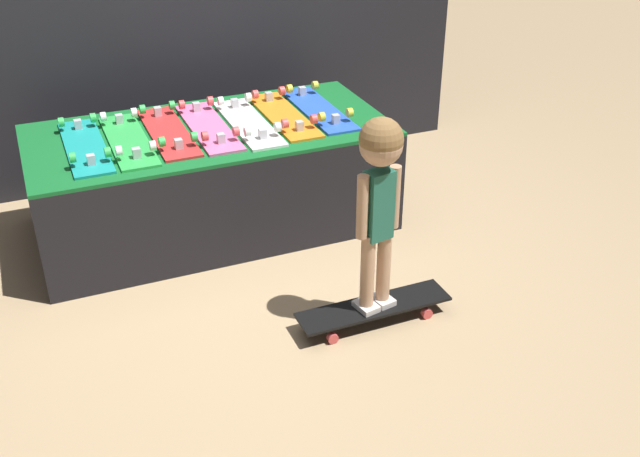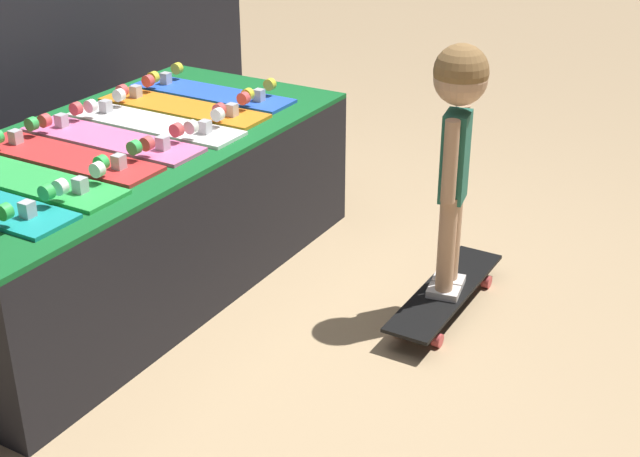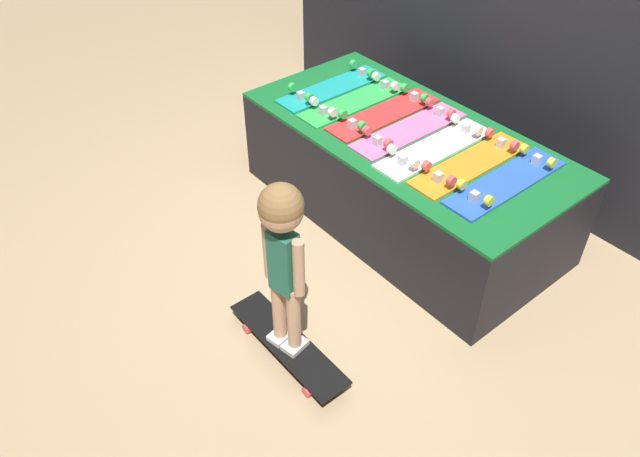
{
  "view_description": "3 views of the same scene",
  "coord_description": "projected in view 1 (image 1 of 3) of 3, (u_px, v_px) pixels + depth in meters",
  "views": [
    {
      "loc": [
        -0.94,
        -3.24,
        2.2
      ],
      "look_at": [
        0.31,
        -0.26,
        0.36
      ],
      "focal_mm": 42.0,
      "sensor_mm": 36.0,
      "label": 1
    },
    {
      "loc": [
        -2.39,
        -1.71,
        1.8
      ],
      "look_at": [
        0.21,
        -0.2,
        0.35
      ],
      "focal_mm": 50.0,
      "sensor_mm": 36.0,
      "label": 2
    },
    {
      "loc": [
        2.08,
        -1.76,
        2.52
      ],
      "look_at": [
        0.14,
        -0.17,
        0.39
      ],
      "focal_mm": 35.0,
      "sensor_mm": 36.0,
      "label": 3
    }
  ],
  "objects": [
    {
      "name": "display_rack",
      "position": [
        213.0,
        178.0,
        4.33
      ],
      "size": [
        2.0,
        0.96,
        0.61
      ],
      "color": "black",
      "rests_on": "ground_plane"
    },
    {
      "name": "skateboard_white_on_rack",
      "position": [
        248.0,
        122.0,
        4.23
      ],
      "size": [
        0.2,
        0.77,
        0.09
      ],
      "color": "white",
      "rests_on": "display_rack"
    },
    {
      "name": "skateboard_green_on_rack",
      "position": [
        128.0,
        139.0,
        4.01
      ],
      "size": [
        0.2,
        0.77,
        0.09
      ],
      "color": "green",
      "rests_on": "display_rack"
    },
    {
      "name": "skateboard_teal_on_rack",
      "position": [
        85.0,
        145.0,
        3.94
      ],
      "size": [
        0.2,
        0.77,
        0.09
      ],
      "color": "teal",
      "rests_on": "display_rack"
    },
    {
      "name": "skateboard_on_floor",
      "position": [
        374.0,
        308.0,
        3.61
      ],
      "size": [
        0.76,
        0.19,
        0.09
      ],
      "color": "black",
      "rests_on": "ground_plane"
    },
    {
      "name": "child",
      "position": [
        379.0,
        180.0,
        3.27
      ],
      "size": [
        0.23,
        0.19,
        0.96
      ],
      "rotation": [
        0.0,
        0.0,
        0.19
      ],
      "color": "silver",
      "rests_on": "skateboard_on_floor"
    },
    {
      "name": "ground_plane",
      "position": [
        247.0,
        275.0,
        4.0
      ],
      "size": [
        16.0,
        16.0,
        0.0
      ],
      "primitive_type": "plane",
      "color": "tan"
    },
    {
      "name": "skateboard_pink_on_rack",
      "position": [
        208.0,
        126.0,
        4.18
      ],
      "size": [
        0.2,
        0.77,
        0.09
      ],
      "color": "pink",
      "rests_on": "display_rack"
    },
    {
      "name": "skateboard_orange_on_rack",
      "position": [
        283.0,
        114.0,
        4.34
      ],
      "size": [
        0.2,
        0.77,
        0.09
      ],
      "color": "orange",
      "rests_on": "display_rack"
    },
    {
      "name": "skateboard_red_on_rack",
      "position": [
        168.0,
        131.0,
        4.12
      ],
      "size": [
        0.2,
        0.77,
        0.09
      ],
      "color": "red",
      "rests_on": "display_rack"
    },
    {
      "name": "skateboard_blue_on_rack",
      "position": [
        318.0,
        108.0,
        4.42
      ],
      "size": [
        0.2,
        0.77,
        0.09
      ],
      "color": "blue",
      "rests_on": "display_rack"
    }
  ]
}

